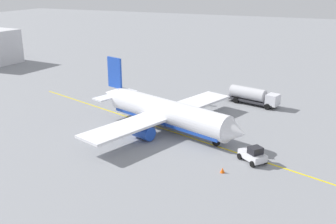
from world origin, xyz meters
TOP-DOWN VIEW (x-y plane):
  - ground_plane at (0.00, 0.00)m, footprint 400.00×400.00m
  - airplane at (-0.43, 0.14)m, footprint 28.42×29.64m
  - fuel_tanker at (8.92, 18.76)m, footprint 10.55×4.99m
  - pushback_tug at (14.58, -5.79)m, footprint 4.09×3.91m
  - refueling_worker at (0.94, 14.59)m, footprint 0.41×0.56m
  - safety_cone_nose at (11.92, -10.31)m, footprint 0.59×0.59m
  - taxi_line_marking at (0.00, 0.00)m, footprint 64.10×21.14m

SIDE VIEW (x-z plane):
  - ground_plane at x=0.00m, z-range 0.00..0.00m
  - taxi_line_marking at x=0.00m, z-range 0.00..0.01m
  - safety_cone_nose at x=11.92m, z-range 0.00..0.65m
  - refueling_worker at x=0.94m, z-range -0.03..1.68m
  - pushback_tug at x=14.58m, z-range -0.09..2.11m
  - fuel_tanker at x=8.92m, z-range 0.15..3.30m
  - airplane at x=-0.43m, z-range -2.19..7.69m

